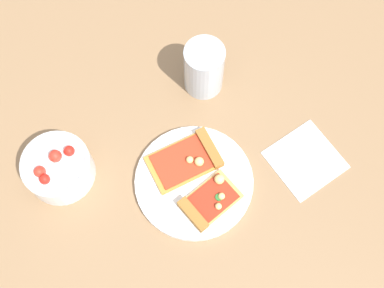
{
  "coord_description": "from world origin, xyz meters",
  "views": [
    {
      "loc": [
        0.02,
        0.28,
        0.94
      ],
      "look_at": [
        -0.05,
        -0.07,
        0.03
      ],
      "focal_mm": 46.32,
      "sensor_mm": 36.0,
      "label": 1
    }
  ],
  "objects": [
    {
      "name": "soda_glass",
      "position": [
        -0.11,
        -0.22,
        0.06
      ],
      "size": [
        0.08,
        0.08,
        0.12
      ],
      "color": "silver",
      "rests_on": "ground_plane"
    },
    {
      "name": "ground_plane",
      "position": [
        0.0,
        0.0,
        0.0
      ],
      "size": [
        2.4,
        2.4,
        0.0
      ],
      "primitive_type": "plane",
      "color": "#93704C",
      "rests_on": "ground"
    },
    {
      "name": "salad_bowl",
      "position": [
        0.21,
        -0.07,
        0.04
      ],
      "size": [
        0.13,
        0.13,
        0.09
      ],
      "color": "white",
      "rests_on": "ground_plane"
    },
    {
      "name": "pizza_slice_far",
      "position": [
        -0.04,
        -0.04,
        0.02
      ],
      "size": [
        0.15,
        0.12,
        0.02
      ],
      "color": "gold",
      "rests_on": "plate"
    },
    {
      "name": "plate",
      "position": [
        -0.04,
        0.0,
        0.01
      ],
      "size": [
        0.23,
        0.23,
        0.01
      ],
      "primitive_type": "cylinder",
      "color": "white",
      "rests_on": "ground_plane"
    },
    {
      "name": "pizza_slice_near",
      "position": [
        -0.06,
        0.05,
        0.02
      ],
      "size": [
        0.13,
        0.11,
        0.03
      ],
      "color": "#E5B256",
      "rests_on": "plate"
    },
    {
      "name": "paper_napkin",
      "position": [
        -0.27,
        0.0,
        0.0
      ],
      "size": [
        0.17,
        0.17,
        0.0
      ],
      "primitive_type": "cube",
      "rotation": [
        0.0,
        0.0,
        0.39
      ],
      "color": "white",
      "rests_on": "ground_plane"
    }
  ]
}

